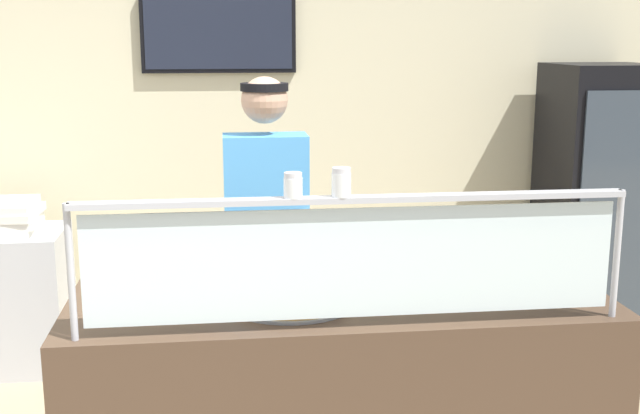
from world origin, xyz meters
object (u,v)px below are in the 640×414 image
(pizza_server, at_px, (299,294))
(pizza_tray, at_px, (291,298))
(parmesan_shaker, at_px, (293,187))
(pepper_flake_shaker, at_px, (341,184))
(drink_fridge, at_px, (595,204))
(worker_figure, at_px, (268,241))
(pizza_box_stack, at_px, (0,217))

(pizza_server, bearing_deg, pizza_tray, 155.36)
(pizza_tray, distance_m, parmesan_shaker, 0.56)
(parmesan_shaker, distance_m, pepper_flake_shaker, 0.16)
(pepper_flake_shaker, xyz_separation_m, drink_fridge, (1.97, 2.17, -0.57))
(parmesan_shaker, xyz_separation_m, pepper_flake_shaker, (0.16, -0.00, 0.01))
(pepper_flake_shaker, relative_size, worker_figure, 0.06)
(pizza_server, height_order, drink_fridge, drink_fridge)
(pepper_flake_shaker, distance_m, worker_figure, 1.12)
(parmesan_shaker, xyz_separation_m, pizza_box_stack, (-1.51, 2.13, -0.54))
(pizza_tray, relative_size, pizza_box_stack, 1.12)
(parmesan_shaker, bearing_deg, pizza_server, 80.90)
(parmesan_shaker, bearing_deg, pizza_tray, 87.10)
(worker_figure, distance_m, pizza_box_stack, 1.86)
(pizza_tray, height_order, pizza_box_stack, pizza_box_stack)
(pizza_tray, relative_size, worker_figure, 0.28)
(drink_fridge, bearing_deg, pepper_flake_shaker, -132.26)
(pepper_flake_shaker, distance_m, pizza_box_stack, 2.76)
(drink_fridge, bearing_deg, pizza_box_stack, -179.32)
(drink_fridge, relative_size, pizza_box_stack, 3.95)
(drink_fridge, bearing_deg, worker_figure, -151.74)
(pizza_tray, height_order, drink_fridge, drink_fridge)
(parmesan_shaker, height_order, drink_fridge, drink_fridge)
(pizza_tray, bearing_deg, worker_figure, 93.63)
(pizza_server, height_order, worker_figure, worker_figure)
(worker_figure, relative_size, pizza_box_stack, 3.93)
(pizza_box_stack, bearing_deg, drink_fridge, 0.68)
(pizza_tray, bearing_deg, pizza_server, -34.58)
(parmesan_shaker, relative_size, drink_fridge, 0.05)
(parmesan_shaker, distance_m, drink_fridge, 3.09)
(pepper_flake_shaker, height_order, pizza_box_stack, pepper_flake_shaker)
(parmesan_shaker, height_order, pepper_flake_shaker, pepper_flake_shaker)
(pepper_flake_shaker, bearing_deg, drink_fridge, 47.74)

